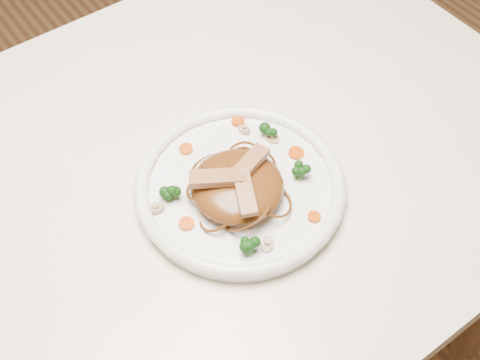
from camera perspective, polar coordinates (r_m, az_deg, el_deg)
table at (r=0.99m, az=-5.53°, el=-3.32°), size 1.20×0.80×0.75m
plate at (r=0.89m, az=0.00°, el=-0.85°), size 0.31×0.31×0.02m
noodle_mound at (r=0.85m, az=-0.26°, el=-0.55°), size 0.14×0.14×0.04m
chicken_a at (r=0.84m, az=0.80°, el=1.45°), size 0.08×0.05×0.01m
chicken_b at (r=0.83m, az=-2.03°, el=0.19°), size 0.08×0.06×0.01m
chicken_c at (r=0.82m, az=0.48°, el=-1.17°), size 0.05×0.07×0.01m
broccoli_0 at (r=0.93m, az=2.75°, el=4.55°), size 0.03×0.03×0.03m
broccoli_1 at (r=0.86m, az=-6.39°, el=-1.02°), size 0.03×0.03×0.03m
broccoli_2 at (r=0.81m, az=0.90°, el=-5.93°), size 0.03×0.03×0.03m
broccoli_3 at (r=0.88m, az=5.38°, el=0.93°), size 0.03×0.03×0.03m
carrot_0 at (r=0.95m, az=-0.18°, el=5.32°), size 0.02×0.02×0.00m
carrot_1 at (r=0.84m, az=-4.87°, el=-3.95°), size 0.02×0.02×0.00m
carrot_2 at (r=0.92m, az=5.10°, el=2.45°), size 0.02×0.02×0.00m
carrot_3 at (r=0.92m, az=-4.91°, el=2.81°), size 0.02×0.02×0.00m
carrot_4 at (r=0.85m, az=6.71°, el=-3.33°), size 0.02×0.02×0.00m
mushroom_0 at (r=0.82m, az=2.47°, el=-5.81°), size 0.03×0.03×0.01m
mushroom_1 at (r=0.93m, az=2.90°, el=3.84°), size 0.03×0.03×0.01m
mushroom_2 at (r=0.86m, az=-7.63°, el=-2.55°), size 0.03×0.03×0.01m
mushroom_3 at (r=0.94m, az=0.38°, el=4.58°), size 0.02×0.02×0.01m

